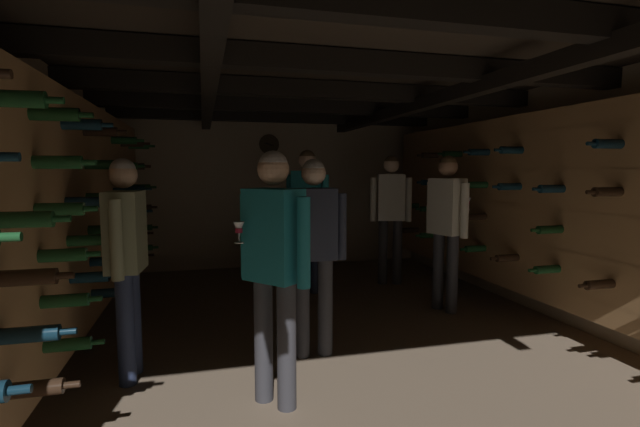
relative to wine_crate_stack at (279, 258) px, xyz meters
name	(u,v)px	position (x,y,z in m)	size (l,w,h in m)	color
ground_plane	(335,339)	(0.12, -2.25, -0.30)	(8.40, 8.40, 0.00)	#7A6651
room_shell	(326,177)	(0.11, -1.98, 1.13)	(4.72, 6.52, 2.41)	tan
wine_crate_stack	(279,258)	(0.00, 0.00, 0.00)	(0.52, 0.35, 0.60)	#A37547
display_bottle	(276,226)	(-0.04, 0.05, 0.44)	(0.08, 0.08, 0.35)	#143819
person_host_center	(314,239)	(-0.14, -2.54, 0.65)	(0.54, 0.32, 1.58)	#2D2D33
person_guest_rear_center	(307,206)	(0.24, -0.68, 0.76)	(0.47, 0.37, 1.73)	#232D4C
person_guest_mid_right	(447,218)	(1.49, -1.76, 0.69)	(0.40, 0.52, 1.65)	#2D2D33
person_guest_far_right	(391,207)	(1.38, -0.55, 0.72)	(0.52, 0.33, 1.68)	#2D2D33
person_guest_mid_left	(126,249)	(-1.51, -2.60, 0.64)	(0.25, 0.54, 1.58)	#232D4C
person_guest_near_left	(274,255)	(-0.56, -3.22, 0.67)	(0.44, 0.43, 1.61)	#2D2D33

